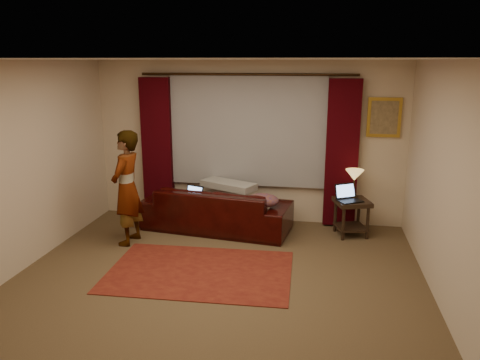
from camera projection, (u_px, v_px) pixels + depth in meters
name	position (u px, v px, depth m)	size (l,w,h in m)	color
floor	(214.00, 287.00, 5.52)	(5.00, 5.00, 0.01)	brown
ceiling	(211.00, 59.00, 4.87)	(5.00, 5.00, 0.02)	silver
wall_back	(248.00, 142.00, 7.58)	(5.00, 0.02, 2.60)	beige
wall_front	(118.00, 281.00, 2.81)	(5.00, 0.02, 2.60)	beige
wall_left	(10.00, 171.00, 5.61)	(0.02, 5.00, 2.60)	beige
wall_right	(451.00, 190.00, 4.78)	(0.02, 5.00, 2.60)	beige
sheer_curtain	(247.00, 131.00, 7.47)	(2.50, 0.05, 1.80)	#95959C
drape_left	(157.00, 148.00, 7.75)	(0.50, 0.14, 2.30)	#310207
drape_right	(342.00, 154.00, 7.25)	(0.50, 0.14, 2.30)	#310207
curtain_rod	(247.00, 74.00, 7.21)	(0.04, 0.04, 3.40)	black
picture_frame	(384.00, 117.00, 7.09)	(0.50, 0.04, 0.60)	#B3882B
sofa	(217.00, 201.00, 7.29)	(2.28, 0.99, 0.92)	black
throw_blanket	(228.00, 170.00, 7.32)	(0.88, 0.35, 0.10)	#9B9994
clothing_pile	(263.00, 201.00, 6.95)	(0.48, 0.37, 0.20)	brown
laptop_sofa	(191.00, 194.00, 7.26)	(0.30, 0.33, 0.22)	black
area_rug	(200.00, 271.00, 5.90)	(2.29, 1.53, 0.01)	maroon
end_table	(351.00, 218.00, 7.07)	(0.48, 0.48, 0.56)	black
tiffany_lamp	(354.00, 184.00, 7.06)	(0.28, 0.28, 0.44)	olive
laptop_table	(350.00, 193.00, 6.91)	(0.34, 0.37, 0.25)	black
person	(127.00, 188.00, 6.66)	(0.48, 0.48, 1.65)	#9B9994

